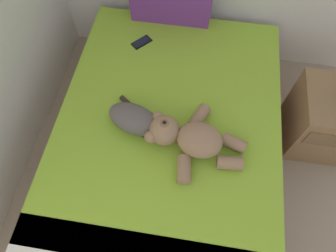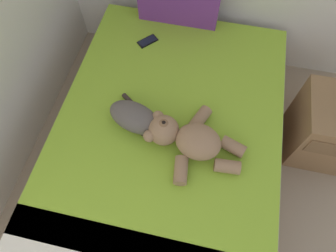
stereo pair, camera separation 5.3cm
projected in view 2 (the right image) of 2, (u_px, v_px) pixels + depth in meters
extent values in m
cube|color=olive|center=(169.00, 144.00, 2.19)|extent=(1.49, 2.03, 0.27)
cube|color=white|center=(169.00, 130.00, 1.99)|extent=(1.45, 1.97, 0.19)
cube|color=#8CB72D|center=(171.00, 115.00, 1.93)|extent=(1.43, 1.83, 0.02)
ellipsoid|color=#59514C|center=(134.00, 117.00, 1.82)|extent=(0.38, 0.28, 0.15)
sphere|color=#332823|center=(161.00, 132.00, 1.80)|extent=(0.10, 0.10, 0.10)
cone|color=#332823|center=(163.00, 124.00, 1.76)|extent=(0.04, 0.04, 0.04)
cone|color=#332823|center=(159.00, 131.00, 1.74)|extent=(0.04, 0.04, 0.04)
cylinder|color=#332823|center=(131.00, 102.00, 1.94)|extent=(0.15, 0.12, 0.03)
ellipsoid|color=#332823|center=(145.00, 132.00, 1.83)|extent=(0.11, 0.08, 0.04)
ellipsoid|color=#937051|center=(198.00, 142.00, 1.72)|extent=(0.30, 0.26, 0.19)
sphere|color=#937051|center=(164.00, 130.00, 1.76)|extent=(0.19, 0.19, 0.19)
sphere|color=brown|center=(164.00, 125.00, 1.70)|extent=(0.07, 0.07, 0.07)
sphere|color=black|center=(164.00, 123.00, 1.67)|extent=(0.02, 0.02, 0.02)
sphere|color=#937051|center=(149.00, 136.00, 1.73)|extent=(0.07, 0.07, 0.07)
sphere|color=#937051|center=(158.00, 117.00, 1.79)|extent=(0.07, 0.07, 0.07)
cylinder|color=#937051|center=(181.00, 170.00, 1.69)|extent=(0.10, 0.17, 0.08)
cylinder|color=#937051|center=(227.00, 166.00, 1.70)|extent=(0.15, 0.09, 0.08)
cylinder|color=#937051|center=(200.00, 119.00, 1.86)|extent=(0.14, 0.18, 0.08)
cylinder|color=#937051|center=(233.00, 147.00, 1.76)|extent=(0.17, 0.13, 0.08)
cube|color=black|center=(148.00, 41.00, 2.21)|extent=(0.15, 0.16, 0.01)
cube|color=black|center=(148.00, 41.00, 2.21)|extent=(0.13, 0.14, 0.00)
cube|color=olive|center=(329.00, 129.00, 2.10)|extent=(0.48, 0.46, 0.54)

